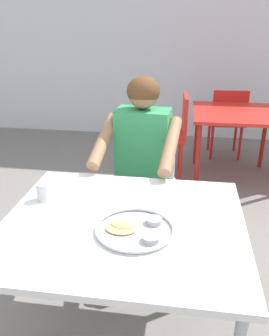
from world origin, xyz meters
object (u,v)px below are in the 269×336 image
Objects in this scene: table_foreground at (123,235)px; table_background_red at (236,120)px; diner_foreground at (140,158)px; chair_red_far at (227,118)px; chair_foreground at (146,176)px; chair_red_left at (172,130)px; drinking_cup at (44,191)px; thali_tray at (136,229)px.

table_background_red is at bearing 71.04° from table_foreground.
diner_foreground reaches higher than chair_red_far.
chair_foreground is 0.72× the size of diner_foreground.
table_foreground is 1.21× the size of chair_foreground.
chair_red_left is at bearing 83.83° from diner_foreground.
table_background_red is at bearing 2.31° from chair_red_left.
chair_red_left is at bearing -133.71° from chair_red_far.
chair_foreground reaches higher than table_foreground.
chair_foreground is at bearing -96.59° from chair_red_left.
table_foreground is at bearing -18.27° from drinking_cup.
table_background_red is (0.74, 1.17, 0.12)m from chair_foreground.
chair_red_far is at bearing 91.74° from table_background_red.
chair_red_far is at bearing 46.29° from chair_red_left.
thali_tray is 3.72× the size of drinking_cup.
chair_red_left is (0.15, 1.36, -0.23)m from diner_foreground.
table_background_red is 0.63m from chair_red_left.
chair_foreground is (-0.01, 0.97, -0.15)m from table_foreground.
chair_red_far is (0.65, 2.81, -0.26)m from thali_tray.
table_background_red is (0.73, 2.14, -0.03)m from table_foreground.
chair_red_far is at bearing 67.60° from chair_foreground.
table_foreground is 3.17× the size of thali_tray.
drinking_cup is (-0.48, 0.21, 0.04)m from thali_tray.
chair_foreground is at bearing 90.67° from table_foreground.
table_foreground is 0.13m from thali_tray.
table_foreground is 11.81× the size of drinking_cup.
table_foreground is 0.45m from drinking_cup.
table_background_red is at bearing 73.20° from thali_tray.
table_foreground is 2.26m from table_background_red.
drinking_cup is at bearing -122.58° from diner_foreground.
drinking_cup reaches higher than table_foreground.
thali_tray is at bearing -103.01° from chair_red_far.
chair_foreground is 1.03× the size of chair_red_left.
thali_tray is at bearing -83.48° from diner_foreground.
drinking_cup is 2.31m from table_background_red.
chair_red_far is at bearing 66.44° from drinking_cup.
thali_tray is at bearing -106.80° from table_background_red.
table_background_red is (1.15, 2.00, -0.15)m from drinking_cup.
table_background_red is at bearing 60.08° from drinking_cup.
chair_red_left is at bearing 74.78° from drinking_cup.
diner_foreground reaches higher than drinking_cup.
table_foreground is at bearing 132.25° from thali_tray.
thali_tray is 0.39× the size of chair_red_left.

